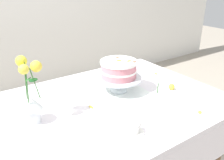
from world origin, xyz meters
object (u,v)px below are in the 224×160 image
(teacup, at_px, (132,129))
(layer_cake, at_px, (119,69))
(cake_stand, at_px, (119,79))
(flower_vase, at_px, (31,96))
(fallen_rose, at_px, (171,87))
(dining_table, at_px, (108,117))

(teacup, bearing_deg, layer_cake, 62.01)
(teacup, bearing_deg, cake_stand, 62.02)
(layer_cake, bearing_deg, cake_stand, 137.03)
(flower_vase, relative_size, fallen_rose, 2.50)
(layer_cake, xyz_separation_m, fallen_rose, (0.30, -0.17, -0.13))
(layer_cake, bearing_deg, fallen_rose, -30.14)
(cake_stand, distance_m, teacup, 0.46)
(fallen_rose, bearing_deg, dining_table, 170.97)
(flower_vase, bearing_deg, teacup, -46.05)
(cake_stand, xyz_separation_m, layer_cake, (0.00, -0.00, 0.07))
(cake_stand, relative_size, fallen_rose, 2.10)
(layer_cake, distance_m, teacup, 0.47)
(dining_table, distance_m, teacup, 0.32)
(layer_cake, bearing_deg, flower_vase, -175.78)
(cake_stand, bearing_deg, teacup, -117.98)
(dining_table, bearing_deg, flower_vase, 171.62)
(layer_cake, bearing_deg, dining_table, -145.33)
(cake_stand, distance_m, layer_cake, 0.07)
(cake_stand, relative_size, flower_vase, 0.84)
(cake_stand, distance_m, flower_vase, 0.56)
(dining_table, bearing_deg, cake_stand, 34.70)
(fallen_rose, bearing_deg, layer_cake, 149.86)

